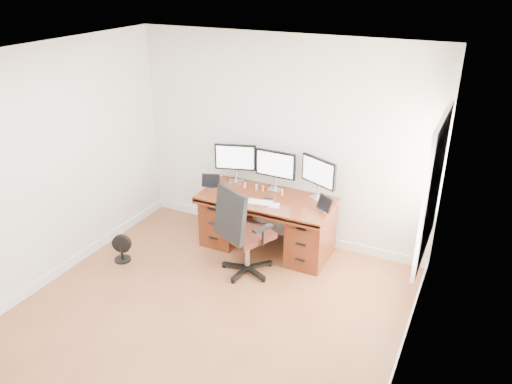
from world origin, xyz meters
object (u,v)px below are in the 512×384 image
at_px(desk, 267,221).
at_px(monitor_center, 275,166).
at_px(floor_fan, 121,249).
at_px(office_chair, 244,246).
at_px(keyboard, 260,202).

height_order(desk, monitor_center, monitor_center).
xyz_separation_m(desk, floor_fan, (-1.52, -1.08, -0.23)).
xyz_separation_m(office_chair, keyboard, (0.00, 0.44, 0.38)).
relative_size(monitor_center, keyboard, 1.77).
bearing_deg(desk, office_chair, -90.72).
xyz_separation_m(office_chair, monitor_center, (0.01, 0.89, 0.71)).
distance_m(desk, monitor_center, 0.72).
bearing_deg(desk, monitor_center, 90.01).
relative_size(office_chair, monitor_center, 2.08).
height_order(office_chair, monitor_center, monitor_center).
relative_size(desk, office_chair, 1.48).
relative_size(desk, floor_fan, 4.77).
xyz_separation_m(desk, office_chair, (-0.01, -0.65, -0.03)).
height_order(desk, floor_fan, desk).
distance_m(office_chair, floor_fan, 1.58).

